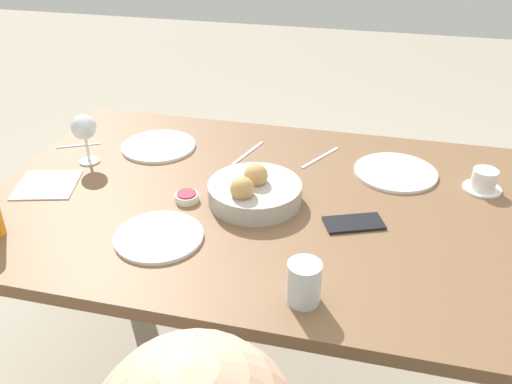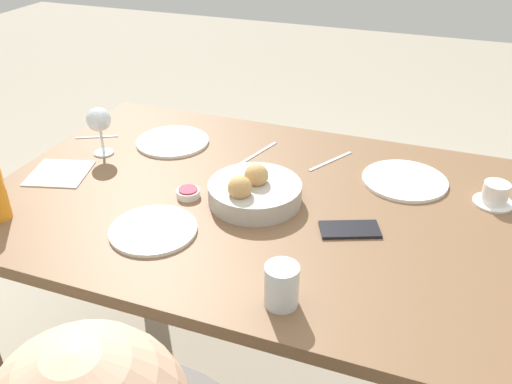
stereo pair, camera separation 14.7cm
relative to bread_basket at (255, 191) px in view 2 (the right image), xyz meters
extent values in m
plane|color=#A89E89|center=(0.00, -0.03, -0.79)|extent=(10.00, 10.00, 0.00)
cube|color=brown|center=(0.00, -0.03, -0.05)|extent=(1.48, 0.99, 0.03)
cube|color=brown|center=(-0.69, -0.47, -0.43)|extent=(0.06, 0.06, 0.73)
cube|color=brown|center=(0.69, -0.47, -0.43)|extent=(0.06, 0.06, 0.73)
cylinder|color=#B2ADA3|center=(0.00, 0.00, -0.01)|extent=(0.26, 0.26, 0.05)
sphere|color=tan|center=(0.00, -0.01, 0.04)|extent=(0.07, 0.07, 0.07)
sphere|color=tan|center=(0.02, 0.06, 0.04)|extent=(0.06, 0.06, 0.06)
cylinder|color=white|center=(-0.37, -0.26, -0.03)|extent=(0.25, 0.25, 0.01)
cylinder|color=white|center=(0.39, -0.26, -0.03)|extent=(0.24, 0.24, 0.01)
cylinder|color=white|center=(0.19, 0.22, -0.03)|extent=(0.22, 0.22, 0.01)
cylinder|color=silver|center=(-0.19, 0.36, 0.01)|extent=(0.07, 0.07, 0.10)
cylinder|color=silver|center=(0.56, -0.11, -0.03)|extent=(0.06, 0.06, 0.00)
cylinder|color=silver|center=(0.56, -0.11, 0.01)|extent=(0.01, 0.01, 0.07)
sphere|color=silver|center=(0.56, -0.11, 0.08)|extent=(0.08, 0.08, 0.08)
cylinder|color=white|center=(-0.61, -0.22, -0.03)|extent=(0.11, 0.11, 0.01)
cylinder|color=white|center=(-0.61, -0.22, 0.00)|extent=(0.07, 0.07, 0.06)
cylinder|color=white|center=(0.18, 0.04, -0.02)|extent=(0.07, 0.07, 0.02)
cylinder|color=#A3192D|center=(0.18, 0.04, -0.01)|extent=(0.05, 0.05, 0.00)
cube|color=#B7B7BC|center=(-0.14, -0.31, -0.03)|extent=(0.10, 0.17, 0.00)
cube|color=#B7B7BC|center=(0.09, -0.28, -0.03)|extent=(0.06, 0.19, 0.00)
cube|color=#B7B7BC|center=(0.65, -0.20, -0.03)|extent=(0.13, 0.07, 0.00)
cube|color=silver|center=(0.61, 0.05, -0.03)|extent=(0.21, 0.21, 0.00)
cube|color=black|center=(-0.27, 0.05, -0.03)|extent=(0.17, 0.13, 0.01)
camera|label=1|loc=(-0.30, 1.23, 0.75)|focal=38.00mm
camera|label=2|loc=(-0.44, 1.18, 0.75)|focal=38.00mm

